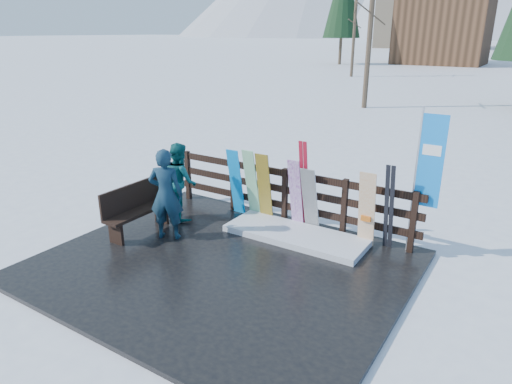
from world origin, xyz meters
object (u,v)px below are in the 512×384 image
Objects in this scene: person_front at (166,194)px; person_back at (180,181)px; snowboard_2 at (264,188)px; snowboard_5 at (367,210)px; rental_flag at (427,167)px; snowboard_1 at (252,184)px; snowboard_4 at (310,200)px; snowboard_3 at (296,195)px; snowboard_0 at (236,182)px; bench at (136,207)px.

person_front is 1.08× the size of person_back.
snowboard_5 is (2.18, -0.00, -0.02)m from snowboard_2.
rental_flag is 1.60× the size of person_back.
snowboard_4 is at bearing 0.00° from snowboard_1.
person_back is (-2.64, -0.77, 0.14)m from snowboard_4.
snowboard_4 is (1.04, 0.00, -0.06)m from snowboard_2.
snowboard_3 is 1.45m from snowboard_5.
snowboard_3 is at bearing 0.00° from snowboard_2.
person_back reaches higher than snowboard_4.
person_back is (-1.29, -0.77, 0.06)m from snowboard_1.
snowboard_2 is at bearing -174.95° from rental_flag.
snowboard_2 is 2.03m from person_front.
snowboard_5 is at bearing 0.00° from snowboard_0.
snowboard_3 is 0.32m from snowboard_4.
snowboard_2 is 3.19m from rental_flag.
snowboard_3 is at bearing -131.46° from person_back.
person_front reaches higher than snowboard_4.
snowboard_1 is 1.50m from person_back.
bench is at bearing -155.73° from snowboard_5.
snowboard_2 is 2.18m from snowboard_5.
snowboard_3 is at bearing 0.00° from snowboard_0.
snowboard_3 is 0.91× the size of person_back.
snowboard_5 is at bearing -0.00° from snowboard_3.
snowboard_3 is (1.44, 0.00, -0.00)m from snowboard_0.
person_front reaches higher than person_back.
person_front is at bearing -116.38° from snowboard_1.
snowboard_5 is (2.48, -0.00, -0.04)m from snowboard_1.
bench is 1.11m from person_back.
person_front is (-1.14, -1.67, 0.14)m from snowboard_2.
rental_flag is at bearing 5.05° from snowboard_2.
snowboard_5 is at bearing -138.28° from person_back.
person_front reaches higher than snowboard_5.
snowboard_1 is 1.12× the size of snowboard_4.
rental_flag is at bearing -137.23° from person_back.
person_front is (-0.83, -1.67, 0.12)m from snowboard_1.
snowboard_2 is (0.31, 0.00, -0.02)m from snowboard_1.
snowboard_2 reaches higher than snowboard_5.
snowboard_2 is (0.71, 0.00, 0.01)m from snowboard_0.
rental_flag is at bearing 178.74° from person_front.
person_front is at bearing 11.07° from bench.
snowboard_2 is 1.03× the size of snowboard_5.
person_front is at bearing -142.49° from snowboard_4.
snowboard_5 is at bearing -0.00° from snowboard_2.
person_front is at bearing -138.11° from snowboard_3.
snowboard_1 is at bearing -180.00° from snowboard_3.
rental_flag reaches higher than snowboard_2.
snowboard_3 is (1.03, 0.00, -0.03)m from snowboard_1.
snowboard_5 is 0.56× the size of rental_flag.
bench is 1.01× the size of snowboard_0.
rental_flag is 4.83m from person_back.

